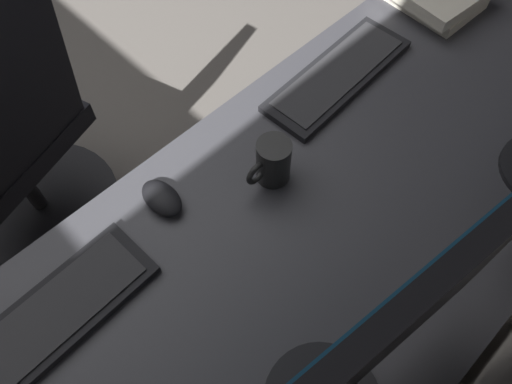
% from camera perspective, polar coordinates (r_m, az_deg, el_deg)
% --- Properties ---
extents(floor_plane, '(5.32, 5.32, 0.00)m').
position_cam_1_polar(floor_plane, '(2.55, -25.60, 12.90)').
color(floor_plane, '#59544F').
extents(desk, '(2.27, 0.74, 0.73)m').
position_cam_1_polar(desk, '(1.03, 1.98, -9.77)').
color(desk, '#38383D').
rests_on(desk, ground).
extents(drawer_pedestal, '(0.40, 0.51, 0.69)m').
position_cam_1_polar(drawer_pedestal, '(1.37, 6.83, -11.30)').
color(drawer_pedestal, '#38383D').
rests_on(drawer_pedestal, ground).
extents(monitor_primary, '(0.57, 0.20, 0.42)m').
position_cam_1_polar(monitor_primary, '(0.68, 9.80, -19.73)').
color(monitor_primary, black).
rests_on(monitor_primary, desk).
extents(keyboard_main, '(0.42, 0.15, 0.02)m').
position_cam_1_polar(keyboard_main, '(1.00, -22.84, -13.62)').
color(keyboard_main, black).
rests_on(keyboard_main, desk).
extents(keyboard_spare, '(0.43, 0.16, 0.02)m').
position_cam_1_polar(keyboard_spare, '(1.26, 9.34, 13.10)').
color(keyboard_spare, black).
rests_on(keyboard_spare, desk).
extents(mouse_main, '(0.06, 0.10, 0.03)m').
position_cam_1_polar(mouse_main, '(1.04, -10.73, -0.67)').
color(mouse_main, black).
rests_on(mouse_main, desk).
extents(coffee_mug, '(0.11, 0.07, 0.11)m').
position_cam_1_polar(coffee_mug, '(1.03, 1.88, 3.48)').
color(coffee_mug, black).
rests_on(coffee_mug, desk).
extents(office_chair, '(0.56, 0.60, 0.97)m').
position_cam_1_polar(office_chair, '(1.62, -26.37, 4.70)').
color(office_chair, black).
rests_on(office_chair, ground).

